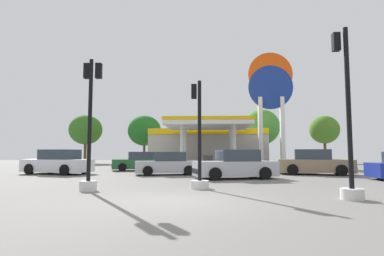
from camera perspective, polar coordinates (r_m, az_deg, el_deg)
name	(u,v)px	position (r m, az deg, el deg)	size (l,w,h in m)	color
ground_plane	(180,201)	(8.83, -2.35, -13.54)	(90.00, 90.00, 0.00)	slate
gas_station	(208,145)	(35.22, 2.98, -3.29)	(12.98, 14.68, 4.37)	#ADA89E
station_pole_sign	(271,93)	(32.26, 14.58, 6.33)	(4.54, 0.56, 11.68)	white
car_0	(168,164)	(18.85, -4.61, -6.84)	(4.17, 2.44, 1.40)	black
car_1	(235,165)	(16.16, 8.10, -7.00)	(4.52, 2.74, 1.51)	black
car_2	(58,163)	(21.16, -23.93, -6.03)	(4.65, 2.86, 1.55)	black
car_3	(314,163)	(20.43, 22.05, -6.14)	(4.66, 2.80, 1.56)	black
car_5	(139,162)	(23.51, -9.94, -6.32)	(4.26, 2.72, 1.42)	black
traffic_signal_1	(349,142)	(10.09, 27.39, -2.33)	(0.65, 0.68, 5.16)	silver
traffic_signal_2	(90,137)	(11.58, -18.67, -1.68)	(0.65, 0.66, 4.79)	silver
traffic_signal_3	(199,156)	(11.66, 1.30, -5.27)	(0.70, 0.71, 4.16)	silver
tree_0	(86,130)	(41.59, -19.38, -0.33)	(4.19, 4.19, 6.22)	brown
tree_1	(144,131)	(39.52, -8.94, -0.50)	(4.26, 4.26, 6.13)	brown
tree_2	(201,132)	(39.58, 1.62, -0.67)	(4.08, 4.08, 5.98)	brown
tree_3	(261,127)	(38.46, 12.93, 0.18)	(4.49, 4.49, 6.72)	brown
tree_4	(324,130)	(42.19, 23.65, -0.31)	(3.68, 3.68, 6.04)	brown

